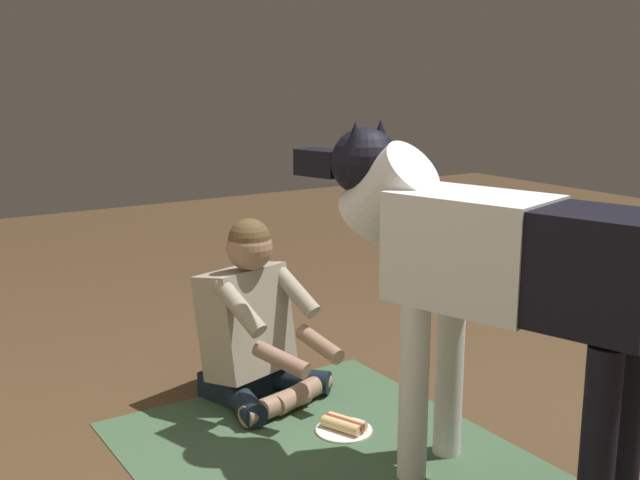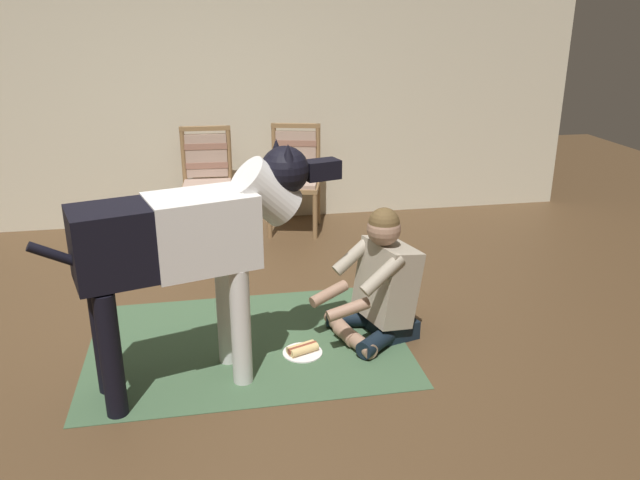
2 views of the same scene
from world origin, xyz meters
The scene contains 5 objects.
ground_plane centered at (0.00, 0.00, 0.00)m, with size 12.73×12.73×0.00m, color #4D3721.
area_rug centered at (0.18, 0.26, 0.00)m, with size 1.95×1.40×0.01m, color #3D5A3D.
person_sitting_on_floor centered at (1.02, 0.22, 0.35)m, with size 0.70×0.59×0.85m.
large_dog centered at (-0.11, -0.11, 0.84)m, with size 1.60×0.63×1.32m.
hot_dog_on_plate centered at (0.50, 0.07, 0.03)m, with size 0.24×0.24×0.06m.
Camera 1 is at (-2.00, 1.81, 1.51)m, focal length 43.58 mm.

